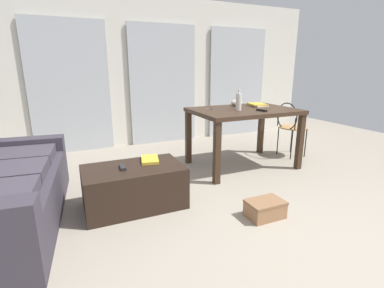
{
  "coord_description": "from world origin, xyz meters",
  "views": [
    {
      "loc": [
        -1.6,
        -1.31,
        1.32
      ],
      "look_at": [
        -0.27,
        1.67,
        0.43
      ],
      "focal_mm": 26.79,
      "sensor_mm": 36.0,
      "label": 1
    }
  ],
  "objects_px": {
    "book_stack": "(257,105)",
    "bottle_near": "(239,102)",
    "wire_chair": "(290,123)",
    "shoebox": "(265,209)",
    "tv_remote_on_table": "(262,110)",
    "coffee_table": "(134,187)",
    "magazine": "(150,159)",
    "craft_table": "(244,116)",
    "tv_remote_primary": "(123,167)",
    "bowl": "(237,103)",
    "scissors": "(210,109)"
  },
  "relations": [
    {
      "from": "book_stack",
      "to": "bottle_near",
      "type": "bearing_deg",
      "value": -153.48
    },
    {
      "from": "wire_chair",
      "to": "shoebox",
      "type": "relative_size",
      "value": 2.44
    },
    {
      "from": "book_stack",
      "to": "tv_remote_on_table",
      "type": "xyz_separation_m",
      "value": [
        -0.24,
        -0.41,
        -0.01
      ]
    },
    {
      "from": "coffee_table",
      "to": "magazine",
      "type": "distance_m",
      "value": 0.31
    },
    {
      "from": "craft_table",
      "to": "wire_chair",
      "type": "xyz_separation_m",
      "value": [
        0.88,
        0.08,
        -0.18
      ]
    },
    {
      "from": "bottle_near",
      "to": "shoebox",
      "type": "distance_m",
      "value": 1.52
    },
    {
      "from": "tv_remote_primary",
      "to": "craft_table",
      "type": "bearing_deg",
      "value": 23.77
    },
    {
      "from": "bowl",
      "to": "tv_remote_on_table",
      "type": "xyz_separation_m",
      "value": [
        0.03,
        -0.53,
        -0.03
      ]
    },
    {
      "from": "wire_chair",
      "to": "book_stack",
      "type": "relative_size",
      "value": 2.68
    },
    {
      "from": "bottle_near",
      "to": "book_stack",
      "type": "xyz_separation_m",
      "value": [
        0.46,
        0.23,
        -0.09
      ]
    },
    {
      "from": "magazine",
      "to": "shoebox",
      "type": "relative_size",
      "value": 0.79
    },
    {
      "from": "wire_chair",
      "to": "tv_remote_on_table",
      "type": "xyz_separation_m",
      "value": [
        -0.78,
        -0.32,
        0.29
      ]
    },
    {
      "from": "book_stack",
      "to": "tv_remote_primary",
      "type": "height_order",
      "value": "book_stack"
    },
    {
      "from": "bottle_near",
      "to": "shoebox",
      "type": "bearing_deg",
      "value": -110.91
    },
    {
      "from": "coffee_table",
      "to": "craft_table",
      "type": "distance_m",
      "value": 1.77
    },
    {
      "from": "tv_remote_on_table",
      "to": "coffee_table",
      "type": "bearing_deg",
      "value": 178.96
    },
    {
      "from": "craft_table",
      "to": "scissors",
      "type": "bearing_deg",
      "value": 157.5
    },
    {
      "from": "craft_table",
      "to": "shoebox",
      "type": "height_order",
      "value": "craft_table"
    },
    {
      "from": "bottle_near",
      "to": "tv_remote_on_table",
      "type": "relative_size",
      "value": 1.79
    },
    {
      "from": "tv_remote_primary",
      "to": "shoebox",
      "type": "height_order",
      "value": "tv_remote_primary"
    },
    {
      "from": "coffee_table",
      "to": "book_stack",
      "type": "xyz_separation_m",
      "value": [
        1.94,
        0.74,
        0.6
      ]
    },
    {
      "from": "magazine",
      "to": "coffee_table",
      "type": "bearing_deg",
      "value": -137.18
    },
    {
      "from": "tv_remote_on_table",
      "to": "magazine",
      "type": "xyz_separation_m",
      "value": [
        -1.51,
        -0.21,
        -0.38
      ]
    },
    {
      "from": "bottle_near",
      "to": "bowl",
      "type": "xyz_separation_m",
      "value": [
        0.2,
        0.35,
        -0.06
      ]
    },
    {
      "from": "craft_table",
      "to": "bowl",
      "type": "bearing_deg",
      "value": 75.96
    },
    {
      "from": "coffee_table",
      "to": "tv_remote_primary",
      "type": "height_order",
      "value": "tv_remote_primary"
    },
    {
      "from": "wire_chair",
      "to": "coffee_table",
      "type": "bearing_deg",
      "value": -165.37
    },
    {
      "from": "coffee_table",
      "to": "shoebox",
      "type": "height_order",
      "value": "coffee_table"
    },
    {
      "from": "craft_table",
      "to": "coffee_table",
      "type": "bearing_deg",
      "value": -160.52
    },
    {
      "from": "tv_remote_primary",
      "to": "magazine",
      "type": "distance_m",
      "value": 0.31
    },
    {
      "from": "book_stack",
      "to": "shoebox",
      "type": "relative_size",
      "value": 0.91
    },
    {
      "from": "wire_chair",
      "to": "scissors",
      "type": "distance_m",
      "value": 1.32
    },
    {
      "from": "tv_remote_on_table",
      "to": "tv_remote_primary",
      "type": "bearing_deg",
      "value": 178.41
    },
    {
      "from": "coffee_table",
      "to": "scissors",
      "type": "bearing_deg",
      "value": 31.75
    },
    {
      "from": "tv_remote_primary",
      "to": "magazine",
      "type": "xyz_separation_m",
      "value": [
        0.29,
        0.11,
        0.0
      ]
    },
    {
      "from": "tv_remote_primary",
      "to": "magazine",
      "type": "relative_size",
      "value": 0.54
    },
    {
      "from": "coffee_table",
      "to": "tv_remote_primary",
      "type": "xyz_separation_m",
      "value": [
        -0.09,
        -0.0,
        0.21
      ]
    },
    {
      "from": "tv_remote_on_table",
      "to": "magazine",
      "type": "height_order",
      "value": "tv_remote_on_table"
    },
    {
      "from": "magazine",
      "to": "scissors",
      "type": "bearing_deg",
      "value": 45.2
    },
    {
      "from": "tv_remote_on_table",
      "to": "shoebox",
      "type": "height_order",
      "value": "tv_remote_on_table"
    },
    {
      "from": "coffee_table",
      "to": "craft_table",
      "type": "xyz_separation_m",
      "value": [
        1.61,
        0.57,
        0.48
      ]
    },
    {
      "from": "scissors",
      "to": "shoebox",
      "type": "distance_m",
      "value": 1.61
    },
    {
      "from": "coffee_table",
      "to": "bowl",
      "type": "height_order",
      "value": "bowl"
    },
    {
      "from": "bowl",
      "to": "tv_remote_on_table",
      "type": "distance_m",
      "value": 0.53
    },
    {
      "from": "bottle_near",
      "to": "book_stack",
      "type": "distance_m",
      "value": 0.52
    },
    {
      "from": "coffee_table",
      "to": "wire_chair",
      "type": "xyz_separation_m",
      "value": [
        2.48,
        0.65,
        0.3
      ]
    },
    {
      "from": "shoebox",
      "to": "tv_remote_on_table",
      "type": "bearing_deg",
      "value": 56.16
    },
    {
      "from": "craft_table",
      "to": "bowl",
      "type": "height_order",
      "value": "bowl"
    },
    {
      "from": "wire_chair",
      "to": "tv_remote_primary",
      "type": "bearing_deg",
      "value": -165.88
    },
    {
      "from": "coffee_table",
      "to": "wire_chair",
      "type": "distance_m",
      "value": 2.58
    }
  ]
}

